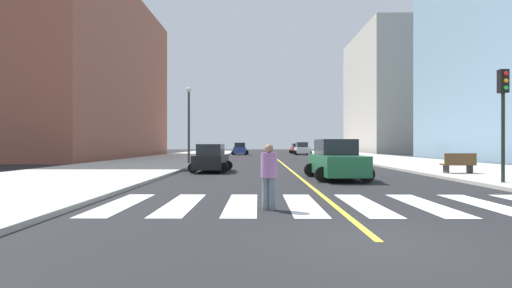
{
  "coord_description": "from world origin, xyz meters",
  "views": [
    {
      "loc": [
        -2.21,
        -6.47,
        1.8
      ],
      "look_at": [
        -2.41,
        25.67,
        1.78
      ],
      "focal_mm": 24.89,
      "sensor_mm": 36.0,
      "label": 1
    }
  ],
  "objects_px": {
    "pedestrian_crossing": "(269,174)",
    "street_lamp": "(189,118)",
    "car_green_fifth": "(336,160)",
    "traffic_light_near_corner": "(503,103)",
    "park_bench": "(459,164)",
    "car_white_third": "(302,149)",
    "car_black_nearest": "(211,159)",
    "car_red_fourth": "(297,149)",
    "car_blue_second": "(240,149)"
  },
  "relations": [
    {
      "from": "street_lamp",
      "to": "traffic_light_near_corner",
      "type": "bearing_deg",
      "value": -42.91
    },
    {
      "from": "traffic_light_near_corner",
      "to": "park_bench",
      "type": "height_order",
      "value": "traffic_light_near_corner"
    },
    {
      "from": "car_black_nearest",
      "to": "park_bench",
      "type": "bearing_deg",
      "value": -9.31
    },
    {
      "from": "pedestrian_crossing",
      "to": "street_lamp",
      "type": "xyz_separation_m",
      "value": [
        -6.26,
        20.78,
        3.07
      ]
    },
    {
      "from": "car_black_nearest",
      "to": "park_bench",
      "type": "height_order",
      "value": "car_black_nearest"
    },
    {
      "from": "car_blue_second",
      "to": "car_white_third",
      "type": "bearing_deg",
      "value": -0.52
    },
    {
      "from": "car_white_third",
      "to": "pedestrian_crossing",
      "type": "height_order",
      "value": "car_white_third"
    },
    {
      "from": "car_blue_second",
      "to": "car_red_fourth",
      "type": "distance_m",
      "value": 12.42
    },
    {
      "from": "car_red_fourth",
      "to": "street_lamp",
      "type": "height_order",
      "value": "street_lamp"
    },
    {
      "from": "park_bench",
      "to": "pedestrian_crossing",
      "type": "bearing_deg",
      "value": 131.5
    },
    {
      "from": "car_black_nearest",
      "to": "traffic_light_near_corner",
      "type": "bearing_deg",
      "value": -27.7
    },
    {
      "from": "car_white_third",
      "to": "pedestrian_crossing",
      "type": "xyz_separation_m",
      "value": [
        -6.93,
        -49.0,
        0.02
      ]
    },
    {
      "from": "car_black_nearest",
      "to": "car_blue_second",
      "type": "xyz_separation_m",
      "value": [
        0.02,
        35.91,
        0.1
      ]
    },
    {
      "from": "pedestrian_crossing",
      "to": "car_white_third",
      "type": "bearing_deg",
      "value": 97.65
    },
    {
      "from": "car_black_nearest",
      "to": "car_green_fifth",
      "type": "relative_size",
      "value": 0.87
    },
    {
      "from": "car_black_nearest",
      "to": "car_blue_second",
      "type": "height_order",
      "value": "car_blue_second"
    },
    {
      "from": "car_black_nearest",
      "to": "street_lamp",
      "type": "relative_size",
      "value": 0.62
    },
    {
      "from": "car_green_fifth",
      "to": "traffic_light_near_corner",
      "type": "bearing_deg",
      "value": 152.78
    },
    {
      "from": "car_red_fourth",
      "to": "park_bench",
      "type": "relative_size",
      "value": 2.34
    },
    {
      "from": "pedestrian_crossing",
      "to": "traffic_light_near_corner",
      "type": "bearing_deg",
      "value": 44.2
    },
    {
      "from": "car_green_fifth",
      "to": "traffic_light_near_corner",
      "type": "height_order",
      "value": "traffic_light_near_corner"
    },
    {
      "from": "car_red_fourth",
      "to": "street_lamp",
      "type": "distance_m",
      "value": 37.86
    },
    {
      "from": "car_black_nearest",
      "to": "park_bench",
      "type": "distance_m",
      "value": 14.58
    },
    {
      "from": "car_white_third",
      "to": "car_red_fourth",
      "type": "xyz_separation_m",
      "value": [
        -0.03,
        7.14,
        -0.1
      ]
    },
    {
      "from": "car_white_third",
      "to": "pedestrian_crossing",
      "type": "relative_size",
      "value": 2.59
    },
    {
      "from": "car_white_third",
      "to": "park_bench",
      "type": "bearing_deg",
      "value": 95.72
    },
    {
      "from": "car_green_fifth",
      "to": "traffic_light_near_corner",
      "type": "distance_m",
      "value": 7.56
    },
    {
      "from": "traffic_light_near_corner",
      "to": "pedestrian_crossing",
      "type": "bearing_deg",
      "value": 28.5
    },
    {
      "from": "traffic_light_near_corner",
      "to": "street_lamp",
      "type": "height_order",
      "value": "street_lamp"
    },
    {
      "from": "car_red_fourth",
      "to": "park_bench",
      "type": "distance_m",
      "value": 45.99
    },
    {
      "from": "car_white_third",
      "to": "car_black_nearest",
      "type": "bearing_deg",
      "value": 73.78
    },
    {
      "from": "car_black_nearest",
      "to": "street_lamp",
      "type": "bearing_deg",
      "value": 112.82
    },
    {
      "from": "car_white_third",
      "to": "pedestrian_crossing",
      "type": "bearing_deg",
      "value": 81.68
    },
    {
      "from": "traffic_light_near_corner",
      "to": "pedestrian_crossing",
      "type": "relative_size",
      "value": 2.69
    },
    {
      "from": "car_green_fifth",
      "to": "street_lamp",
      "type": "xyz_separation_m",
      "value": [
        -9.96,
        12.31,
        3.11
      ]
    },
    {
      "from": "car_black_nearest",
      "to": "park_bench",
      "type": "relative_size",
      "value": 2.22
    },
    {
      "from": "traffic_light_near_corner",
      "to": "street_lamp",
      "type": "relative_size",
      "value": 0.74
    },
    {
      "from": "car_black_nearest",
      "to": "car_green_fifth",
      "type": "bearing_deg",
      "value": -31.85
    },
    {
      "from": "car_green_fifth",
      "to": "pedestrian_crossing",
      "type": "relative_size",
      "value": 2.58
    },
    {
      "from": "car_white_third",
      "to": "car_red_fourth",
      "type": "relative_size",
      "value": 1.09
    },
    {
      "from": "car_black_nearest",
      "to": "car_blue_second",
      "type": "bearing_deg",
      "value": 91.73
    },
    {
      "from": "car_green_fifth",
      "to": "park_bench",
      "type": "height_order",
      "value": "car_green_fifth"
    },
    {
      "from": "car_blue_second",
      "to": "pedestrian_crossing",
      "type": "relative_size",
      "value": 2.5
    },
    {
      "from": "car_white_third",
      "to": "car_green_fifth",
      "type": "distance_m",
      "value": 40.66
    },
    {
      "from": "car_blue_second",
      "to": "street_lamp",
      "type": "xyz_separation_m",
      "value": [
        -2.97,
        -28.26,
        3.13
      ]
    },
    {
      "from": "traffic_light_near_corner",
      "to": "park_bench",
      "type": "xyz_separation_m",
      "value": [
        0.83,
        4.82,
        -2.85
      ]
    },
    {
      "from": "park_bench",
      "to": "car_white_third",
      "type": "bearing_deg",
      "value": 4.25
    },
    {
      "from": "car_black_nearest",
      "to": "pedestrian_crossing",
      "type": "height_order",
      "value": "pedestrian_crossing"
    },
    {
      "from": "car_blue_second",
      "to": "car_white_third",
      "type": "relative_size",
      "value": 0.96
    },
    {
      "from": "car_black_nearest",
      "to": "car_red_fourth",
      "type": "bearing_deg",
      "value": 78.41
    }
  ]
}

